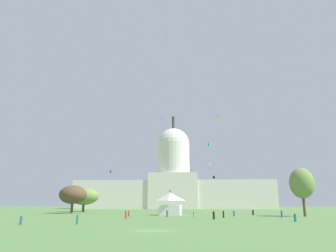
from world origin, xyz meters
name	(u,v)px	position (x,y,z in m)	size (l,w,h in m)	color
ground_plane	(154,231)	(0.00, 0.00, 0.00)	(800.00, 800.00, 0.00)	#567F42
capitol_building	(174,184)	(-5.94, 174.30, 16.25)	(132.11, 25.03, 63.84)	silver
event_tent	(170,204)	(-1.02, 51.79, 3.12)	(6.65, 6.58, 6.20)	white
tree_west_near	(73,195)	(-35.55, 67.70, 6.20)	(12.99, 12.76, 9.33)	brown
tree_west_mid	(84,196)	(-38.17, 87.20, 6.20)	(13.73, 12.90, 9.69)	#4C3823
tree_east_near	(302,183)	(33.69, 45.07, 8.33)	(8.74, 8.74, 12.29)	brown
person_red_mid_right	(129,213)	(-11.06, 42.18, 0.74)	(0.49, 0.49, 1.61)	red
person_denim_mid_left	(234,213)	(15.85, 45.26, 0.71)	(0.60, 0.60, 1.57)	#3D5684
person_black_near_tree_west	(223,214)	(12.14, 35.78, 0.76)	(0.36, 0.36, 1.64)	black
person_black_front_left	(253,213)	(22.38, 53.70, 0.73)	(0.56, 0.56, 1.63)	black
person_denim_back_right	(21,220)	(-21.48, 9.19, 0.66)	(0.49, 0.49, 1.45)	#3D5684
person_teal_back_left	(77,220)	(-13.21, 10.74, 0.71)	(0.33, 0.33, 1.51)	#1E757A
person_purple_lawn_far_right	(282,214)	(26.13, 38.83, 0.79)	(0.58, 0.58, 1.74)	#703D93
person_denim_deep_crowd	(167,214)	(-1.07, 39.55, 0.81)	(0.62, 0.62, 1.78)	#3D5684
person_red_mid_center	(126,215)	(-9.29, 29.54, 0.80)	(0.44, 0.44, 1.73)	red
person_orange_near_tent	(194,214)	(5.39, 38.90, 0.71)	(0.40, 0.40, 1.52)	orange
person_black_edge_east	(214,215)	(9.35, 28.26, 0.79)	(0.58, 0.58, 1.74)	black
person_teal_front_right	(295,218)	(23.35, 20.77, 0.68)	(0.62, 0.62, 1.52)	#1E757A
kite_cyan_high	(209,145)	(16.11, 134.74, 35.75)	(1.56, 1.58, 1.57)	#33BCDB
kite_white_mid	(209,165)	(16.71, 143.95, 25.42)	(1.19, 1.27, 3.47)	white
kite_orange_high	(161,120)	(-6.50, 83.15, 36.69)	(1.61, 1.73, 2.19)	orange
kite_green_high	(106,84)	(-33.58, 94.93, 57.56)	(1.22, 1.00, 0.34)	green
kite_magenta_high	(166,32)	(-2.06, 47.27, 55.00)	(0.32, 1.00, 2.68)	#D1339E
kite_black_low	(214,177)	(15.59, 102.14, 14.66)	(1.07, 0.72, 1.33)	black
kite_gold_low	(184,181)	(1.71, 143.55, 16.16)	(1.39, 1.24, 2.54)	gold
kite_yellow_high	(219,117)	(16.47, 79.13, 36.26)	(1.00, 0.95, 3.77)	yellow
kite_blue_low	(111,171)	(-26.15, 81.07, 15.40)	(0.65, 0.21, 1.00)	blue
kite_violet_low	(170,191)	(-6.88, 148.45, 10.54)	(1.27, 1.20, 4.49)	purple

